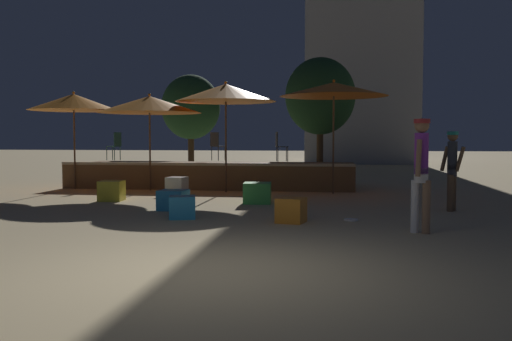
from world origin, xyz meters
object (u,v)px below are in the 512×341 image
(cube_seat_3, at_px, (291,210))
(bistro_chair_2, at_px, (216,143))
(patio_umbrella_0, at_px, (74,102))
(cube_seat_2, at_px, (177,186))
(cube_seat_1, at_px, (182,207))
(cube_seat_5, at_px, (112,191))
(person_1, at_px, (421,167))
(bistro_chair_0, at_px, (116,143))
(background_tree_0, at_px, (191,107))
(cube_seat_0, at_px, (173,200))
(frisbee_disc, at_px, (351,220))
(cube_seat_4, at_px, (257,193))
(patio_umbrella_2, at_px, (334,89))
(background_tree_1, at_px, (320,96))
(person_0, at_px, (452,167))
(patio_umbrella_3, at_px, (149,105))
(patio_umbrella_1, at_px, (226,93))
(bistro_chair_1, at_px, (279,144))

(cube_seat_3, distance_m, bistro_chair_2, 8.34)
(patio_umbrella_0, distance_m, cube_seat_2, 4.33)
(cube_seat_1, bearing_deg, cube_seat_5, 133.36)
(cube_seat_2, relative_size, person_1, 0.30)
(patio_umbrella_0, relative_size, bistro_chair_0, 3.22)
(cube_seat_2, xyz_separation_m, background_tree_0, (-2.42, 10.61, 2.68))
(patio_umbrella_0, xyz_separation_m, cube_seat_2, (3.46, -1.14, -2.34))
(cube_seat_0, bearing_deg, frisbee_disc, -15.97)
(cube_seat_4, relative_size, frisbee_disc, 2.60)
(cube_seat_4, height_order, bistro_chair_2, bistro_chair_2)
(patio_umbrella_2, height_order, bistro_chair_0, patio_umbrella_2)
(bistro_chair_0, xyz_separation_m, background_tree_1, (6.31, 6.77, 1.92))
(background_tree_0, bearing_deg, background_tree_1, -11.02)
(cube_seat_2, height_order, person_1, person_1)
(cube_seat_3, height_order, person_0, person_0)
(patio_umbrella_3, relative_size, bistro_chair_0, 3.31)
(frisbee_disc, xyz_separation_m, background_tree_0, (-6.98, 14.88, 2.89))
(background_tree_0, bearing_deg, patio_umbrella_3, -82.08)
(patio_umbrella_0, height_order, bistro_chair_0, patio_umbrella_0)
(cube_seat_3, height_order, background_tree_1, background_tree_1)
(cube_seat_2, bearing_deg, cube_seat_4, -35.34)
(patio_umbrella_1, bearing_deg, cube_seat_1, -87.65)
(patio_umbrella_1, xyz_separation_m, frisbee_disc, (3.38, -5.11, -2.76))
(cube_seat_4, bearing_deg, background_tree_0, 111.52)
(patio_umbrella_1, bearing_deg, patio_umbrella_2, -0.73)
(patio_umbrella_2, xyz_separation_m, background_tree_0, (-6.59, 9.81, 0.08))
(patio_umbrella_3, height_order, bistro_chair_2, patio_umbrella_3)
(cube_seat_0, height_order, bistro_chair_0, bistro_chair_0)
(patio_umbrella_1, xyz_separation_m, person_0, (5.47, -3.41, -1.85))
(frisbee_disc, bearing_deg, cube_seat_2, 136.87)
(patio_umbrella_3, bearing_deg, bistro_chair_1, 22.69)
(cube_seat_4, distance_m, bistro_chair_1, 4.39)
(patio_umbrella_1, xyz_separation_m, bistro_chair_0, (-3.99, 1.84, -1.43))
(cube_seat_1, height_order, background_tree_0, background_tree_0)
(cube_seat_4, distance_m, background_tree_0, 13.54)
(cube_seat_5, height_order, background_tree_0, background_tree_0)
(person_1, height_order, bistro_chair_0, person_1)
(person_0, relative_size, frisbee_disc, 6.35)
(background_tree_1, bearing_deg, bistro_chair_0, -132.99)
(cube_seat_2, height_order, bistro_chair_2, bistro_chair_2)
(frisbee_disc, bearing_deg, cube_seat_3, -160.77)
(cube_seat_0, distance_m, bistro_chair_2, 6.36)
(patio_umbrella_3, height_order, cube_seat_2, patio_umbrella_3)
(cube_seat_4, relative_size, background_tree_0, 0.15)
(patio_umbrella_0, bearing_deg, patio_umbrella_2, -2.48)
(cube_seat_1, xyz_separation_m, person_1, (4.23, -1.07, 0.85))
(cube_seat_0, xyz_separation_m, person_1, (4.77, -2.27, 0.85))
(cube_seat_2, height_order, person_0, person_0)
(patio_umbrella_0, bearing_deg, bistro_chair_2, 26.00)
(patio_umbrella_3, height_order, cube_seat_5, patio_umbrella_3)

